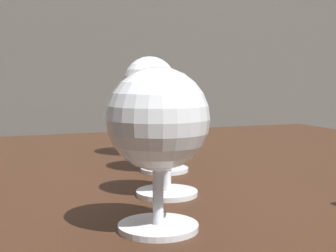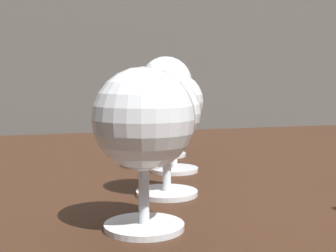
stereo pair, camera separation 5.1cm
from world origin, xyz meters
name	(u,v)px [view 1 (the left image)]	position (x,y,z in m)	size (l,w,h in m)	color
dining_table	(122,239)	(0.00, 0.00, 0.65)	(1.20, 0.81, 0.76)	#382114
wine_glass_amber	(158,124)	(-0.05, -0.28, 0.85)	(0.08, 0.08, 0.14)	white
wine_glass_merlot	(168,117)	(0.00, -0.18, 0.84)	(0.07, 0.07, 0.12)	white
wine_glass_pinot	(164,105)	(0.04, -0.06, 0.85)	(0.08, 0.08, 0.13)	white
wine_glass_chardonnay	(150,85)	(0.07, 0.07, 0.87)	(0.08, 0.08, 0.16)	white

